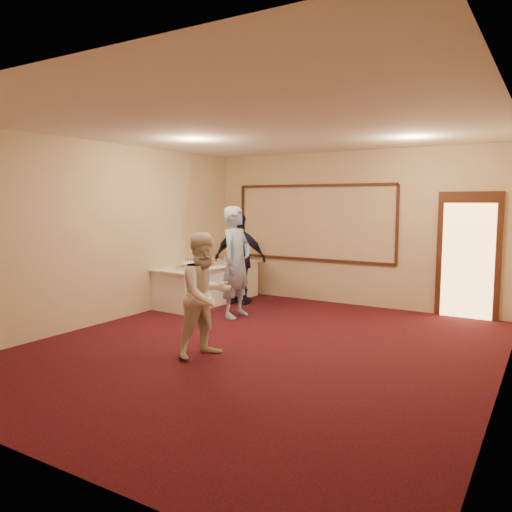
{
  "coord_description": "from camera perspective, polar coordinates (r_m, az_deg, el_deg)",
  "views": [
    {
      "loc": [
        3.44,
        -5.8,
        2.03
      ],
      "look_at": [
        -0.7,
        1.05,
        1.15
      ],
      "focal_mm": 35.0,
      "sensor_mm": 36.0,
      "label": 1
    }
  ],
  "objects": [
    {
      "name": "floor",
      "position": [
        7.04,
        0.47,
        -10.48
      ],
      "size": [
        7.0,
        7.0,
        0.0
      ],
      "primitive_type": "plane",
      "color": "black",
      "rests_on": "ground"
    },
    {
      "name": "room_walls",
      "position": [
        6.74,
        0.49,
        6.23
      ],
      "size": [
        6.04,
        7.04,
        3.02
      ],
      "color": "beige",
      "rests_on": "floor"
    },
    {
      "name": "wall_molding",
      "position": [
        10.2,
        6.58,
        3.81
      ],
      "size": [
        3.45,
        0.04,
        1.55
      ],
      "color": "#351610",
      "rests_on": "room_walls"
    },
    {
      "name": "doorway",
      "position": [
        9.39,
        23.08,
        -0.04
      ],
      "size": [
        1.05,
        0.07,
        2.2
      ],
      "color": "#351610",
      "rests_on": "floor"
    },
    {
      "name": "buffet_table",
      "position": [
        10.11,
        -5.49,
        -3.11
      ],
      "size": [
        1.09,
        2.51,
        0.77
      ],
      "color": "white",
      "rests_on": "floor"
    },
    {
      "name": "pavlova_tray",
      "position": [
        9.36,
        -7.57,
        -1.05
      ],
      "size": [
        0.41,
        0.52,
        0.18
      ],
      "color": "silver",
      "rests_on": "buffet_table"
    },
    {
      "name": "cupcake_stand",
      "position": [
        10.85,
        -3.18,
        0.45
      ],
      "size": [
        0.31,
        0.31,
        0.46
      ],
      "color": "#E15774",
      "rests_on": "buffet_table"
    },
    {
      "name": "plate_stack_a",
      "position": [
        10.04,
        -5.37,
        -0.54
      ],
      "size": [
        0.18,
        0.18,
        0.15
      ],
      "color": "white",
      "rests_on": "buffet_table"
    },
    {
      "name": "plate_stack_b",
      "position": [
        10.29,
        -3.32,
        -0.35
      ],
      "size": [
        0.18,
        0.18,
        0.15
      ],
      "color": "white",
      "rests_on": "buffet_table"
    },
    {
      "name": "tart",
      "position": [
        9.71,
        -5.3,
        -1.06
      ],
      "size": [
        0.27,
        0.27,
        0.06
      ],
      "color": "white",
      "rests_on": "buffet_table"
    },
    {
      "name": "man",
      "position": [
        8.72,
        -2.26,
        -0.69
      ],
      "size": [
        0.48,
        0.72,
        1.95
      ],
      "primitive_type": "imported",
      "rotation": [
        0.0,
        0.0,
        1.56
      ],
      "color": "#8FAFDA",
      "rests_on": "floor"
    },
    {
      "name": "woman",
      "position": [
        6.54,
        -5.76,
        -4.46
      ],
      "size": [
        0.81,
        0.93,
        1.63
      ],
      "primitive_type": "imported",
      "rotation": [
        0.0,
        0.0,
        1.29
      ],
      "color": "white",
      "rests_on": "floor"
    },
    {
      "name": "guest",
      "position": [
        9.84,
        -1.83,
        -0.36
      ],
      "size": [
        1.12,
        0.66,
        1.79
      ],
      "primitive_type": "imported",
      "rotation": [
        0.0,
        0.0,
        3.37
      ],
      "color": "black",
      "rests_on": "floor"
    },
    {
      "name": "camera_flash",
      "position": [
        9.63,
        -1.54,
        1.92
      ],
      "size": [
        0.08,
        0.06,
        0.05
      ],
      "primitive_type": "cube",
      "rotation": [
        0.0,
        0.0,
        -0.36
      ],
      "color": "white",
      "rests_on": "guest"
    }
  ]
}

